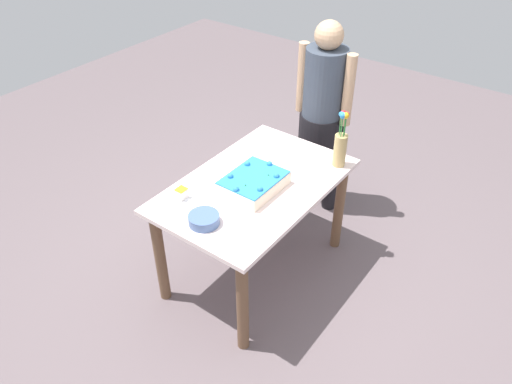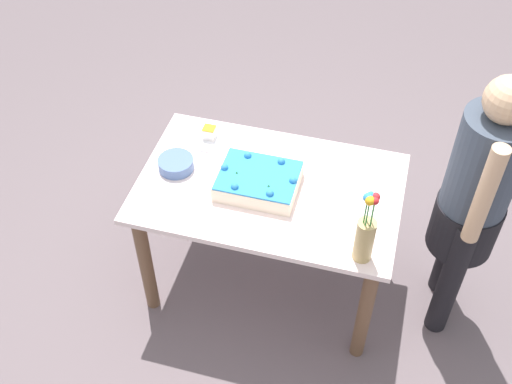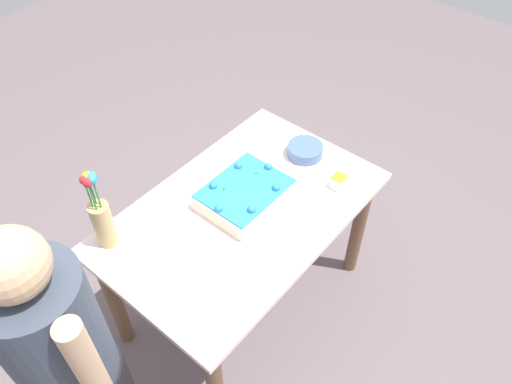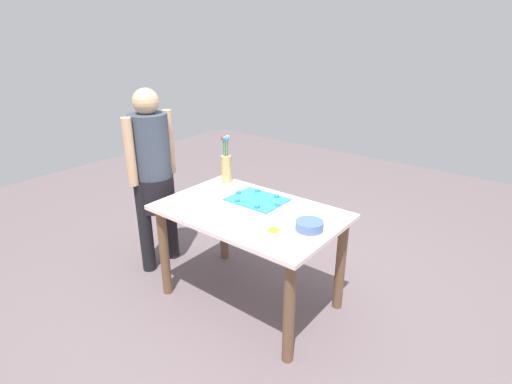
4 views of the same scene
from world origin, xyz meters
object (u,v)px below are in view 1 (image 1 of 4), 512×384
at_px(person_standing, 323,108).
at_px(cake_knife, 257,151).
at_px(sheet_cake, 253,183).
at_px(fruit_bowl, 204,219).
at_px(flower_vase, 341,145).
at_px(serving_plate_with_slice, 182,197).

bearing_deg(person_standing, cake_knife, -12.71).
bearing_deg(cake_knife, sheet_cake, 156.13).
distance_m(sheet_cake, fruit_bowl, 0.43).
bearing_deg(flower_vase, serving_plate_with_slice, -32.78).
height_order(sheet_cake, cake_knife, sheet_cake).
bearing_deg(person_standing, serving_plate_with_slice, -7.71).
distance_m(cake_knife, fruit_bowl, 0.81).
bearing_deg(serving_plate_with_slice, fruit_bowl, 70.37).
bearing_deg(fruit_bowl, flower_vase, 162.18).
distance_m(serving_plate_with_slice, fruit_bowl, 0.27).
xyz_separation_m(sheet_cake, serving_plate_with_slice, (0.34, -0.28, -0.03)).
bearing_deg(fruit_bowl, sheet_cake, 176.85).
relative_size(sheet_cake, person_standing, 0.25).
xyz_separation_m(flower_vase, fruit_bowl, (0.96, -0.31, -0.12)).
height_order(serving_plate_with_slice, flower_vase, flower_vase).
relative_size(sheet_cake, serving_plate_with_slice, 1.74).
height_order(serving_plate_with_slice, person_standing, person_standing).
bearing_deg(sheet_cake, cake_knife, -146.39).
height_order(flower_vase, fruit_bowl, flower_vase).
height_order(fruit_bowl, person_standing, person_standing).
xyz_separation_m(cake_knife, flower_vase, (-0.18, 0.53, 0.15)).
bearing_deg(sheet_cake, flower_vase, 151.99).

